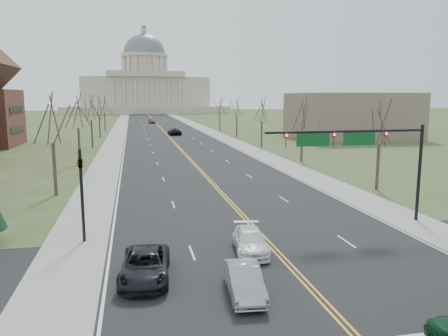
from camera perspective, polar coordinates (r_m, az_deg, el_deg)
name	(u,v)px	position (r m, az deg, el deg)	size (l,w,h in m)	color
ground	(350,331)	(19.20, 16.18, -19.75)	(600.00, 600.00, 0.00)	#3B4824
road	(162,129)	(125.31, -8.08, 5.01)	(20.00, 380.00, 0.01)	black
cross_road	(296,272)	(24.10, 9.33, -13.27)	(120.00, 14.00, 0.01)	black
sidewalk_left	(119,130)	(125.10, -13.59, 4.84)	(4.00, 380.00, 0.03)	gray
sidewalk_right	(204,129)	(126.67, -2.64, 5.14)	(4.00, 380.00, 0.03)	gray
center_line	(162,129)	(125.31, -8.08, 5.01)	(0.42, 380.00, 0.01)	gold
edge_line_left	(127,130)	(125.05, -12.58, 4.87)	(0.15, 380.00, 0.01)	silver
edge_line_right	(196,129)	(126.33, -3.62, 5.12)	(0.15, 380.00, 0.01)	silver
capitol	(145,88)	(264.79, -10.23, 10.24)	(90.00, 60.00, 50.00)	beige
signal_mast	(358,146)	(32.45, 17.14, 2.80)	(12.12, 0.44, 7.20)	black
signal_left	(81,185)	(28.92, -18.13, -2.11)	(0.32, 0.36, 6.00)	black
tree_r_0	(380,124)	(45.47, 19.72, 5.42)	(3.74, 3.74, 8.50)	#3D2F24
tree_l_0	(52,122)	(43.38, -21.59, 5.66)	(3.96, 3.96, 9.00)	#3D2F24
tree_r_1	(303,116)	(63.37, 10.23, 6.76)	(3.74, 3.74, 8.50)	#3D2F24
tree_l_1	(78,113)	(63.16, -18.58, 6.77)	(3.96, 3.96, 9.00)	#3D2F24
tree_r_2	(262,111)	(82.24, 4.97, 7.42)	(3.74, 3.74, 8.50)	#3D2F24
tree_l_2	(91,109)	(83.05, -17.01, 7.34)	(3.96, 3.96, 9.00)	#3D2F24
tree_r_3	(237,108)	(101.55, 1.69, 7.81)	(3.74, 3.74, 8.50)	#3D2F24
tree_l_3	(99,107)	(102.98, -16.04, 7.69)	(3.96, 3.96, 9.00)	#3D2F24
tree_r_4	(220,106)	(121.08, -0.55, 8.05)	(3.74, 3.74, 8.50)	#3D2F24
tree_l_4	(104,105)	(122.94, -15.38, 7.92)	(3.96, 3.96, 9.00)	#3D2F24
bldg_right_mass	(351,116)	(102.81, 16.25, 6.60)	(25.00, 20.00, 10.00)	#766754
car_sb_inner_lead	(244,281)	(21.06, 2.67, -14.49)	(1.48, 4.25, 1.40)	#94989C
car_sb_outer_lead	(145,265)	(23.04, -10.28, -12.42)	(2.41, 5.23, 1.45)	black
car_sb_inner_second	(250,241)	(26.46, 3.46, -9.50)	(1.88, 4.63, 1.34)	white
car_far_nb	(174,131)	(107.15, -6.49, 4.77)	(2.74, 5.94, 1.65)	black
car_far_sb	(152,121)	(153.80, -9.39, 6.07)	(1.97, 4.91, 1.67)	#4D4F55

